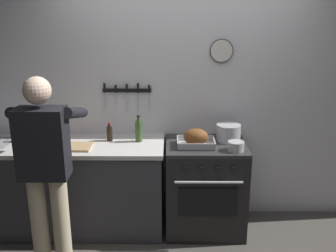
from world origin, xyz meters
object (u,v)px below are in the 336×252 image
object	(u,v)px
roasting_pan	(196,139)
bottle_wine_red	(38,128)
stock_pot	(228,133)
cutting_board	(72,147)
person_cook	(46,165)
bottle_hot_sauce	(60,135)
stove	(205,187)
bottle_olive_oil	(139,131)
saucepan	(236,146)
bottle_soy_sauce	(110,133)

from	to	relation	value
roasting_pan	bottle_wine_red	distance (m)	1.52
stock_pot	cutting_board	distance (m)	1.49
roasting_pan	stock_pot	world-z (taller)	roasting_pan
person_cook	bottle_hot_sauce	distance (m)	0.70
person_cook	stock_pot	size ratio (longest dim) A/B	7.07
stove	bottle_hot_sauce	world-z (taller)	bottle_hot_sauce
stove	cutting_board	world-z (taller)	cutting_board
roasting_pan	bottle_olive_oil	distance (m)	0.56
person_cook	bottle_wine_red	bearing A→B (deg)	8.38
cutting_board	bottle_olive_oil	size ratio (longest dim) A/B	1.38
person_cook	bottle_olive_oil	size ratio (longest dim) A/B	6.38
bottle_olive_oil	bottle_wine_red	bearing A→B (deg)	179.58
stove	bottle_hot_sauce	bearing A→B (deg)	177.79
person_cook	bottle_wine_red	distance (m)	0.78
saucepan	cutting_board	distance (m)	1.51
person_cook	roasting_pan	size ratio (longest dim) A/B	4.72
bottle_olive_oil	bottle_hot_sauce	distance (m)	0.76
bottle_olive_oil	stove	bearing A→B (deg)	-6.22
person_cook	bottle_olive_oil	xyz separation A→B (m)	(0.68, 0.72, 0.06)
person_cook	bottle_wine_red	world-z (taller)	person_cook
roasting_pan	stock_pot	xyz separation A→B (m)	(0.33, 0.16, 0.01)
stock_pot	cutting_board	size ratio (longest dim) A/B	0.65
roasting_pan	bottle_soy_sauce	size ratio (longest dim) A/B	1.90
bottle_wine_red	cutting_board	bearing A→B (deg)	-27.88
saucepan	bottle_soy_sauce	distance (m)	1.21
stove	bottle_olive_oil	xyz separation A→B (m)	(-0.65, 0.07, 0.56)
person_cook	bottle_wine_red	xyz separation A→B (m)	(-0.29, 0.72, 0.08)
bottle_olive_oil	bottle_soy_sauce	bearing A→B (deg)	176.30
stock_pot	bottle_wine_red	bearing A→B (deg)	-179.41
bottle_soy_sauce	roasting_pan	bearing A→B (deg)	-10.19
bottle_hot_sauce	person_cook	bearing A→B (deg)	-83.97
stove	bottle_soy_sauce	world-z (taller)	bottle_soy_sauce
bottle_hot_sauce	saucepan	bearing A→B (deg)	-8.10
roasting_pan	bottle_hot_sauce	xyz separation A→B (m)	(-1.30, 0.11, -0.01)
saucepan	person_cook	bearing A→B (deg)	-163.63
stove	bottle_olive_oil	world-z (taller)	bottle_olive_oil
stove	saucepan	xyz separation A→B (m)	(0.25, -0.18, 0.49)
roasting_pan	bottle_soy_sauce	distance (m)	0.84
saucepan	bottle_soy_sauce	world-z (taller)	bottle_soy_sauce
roasting_pan	bottle_wine_red	size ratio (longest dim) A/B	1.10
bottle_wine_red	bottle_hot_sauce	xyz separation A→B (m)	(0.22, -0.02, -0.07)
person_cook	bottle_soy_sauce	xyz separation A→B (m)	(0.40, 0.73, 0.02)
cutting_board	person_cook	bearing A→B (deg)	-98.01
roasting_pan	saucepan	world-z (taller)	roasting_pan
stove	bottle_hot_sauce	size ratio (longest dim) A/B	5.47
bottle_olive_oil	bottle_hot_sauce	world-z (taller)	bottle_olive_oil
bottle_wine_red	bottle_soy_sauce	world-z (taller)	bottle_wine_red
stock_pot	bottle_olive_oil	xyz separation A→B (m)	(-0.87, -0.03, 0.03)
roasting_pan	cutting_board	xyz separation A→B (m)	(-1.15, -0.06, -0.06)
saucepan	bottle_wine_red	distance (m)	1.89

